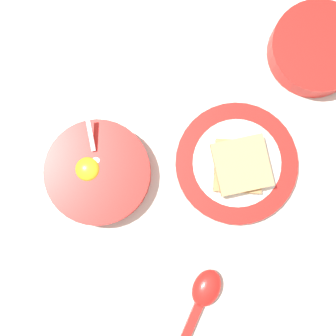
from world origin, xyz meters
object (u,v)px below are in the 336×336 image
object	(u,v)px
egg_bowl	(98,173)
soup_spoon	(203,295)
congee_bowl	(316,49)
toast_plate	(236,163)
toast_sandwich	(240,163)

from	to	relation	value
egg_bowl	soup_spoon	xyz separation A→B (m)	(0.12, -0.23, -0.01)
egg_bowl	congee_bowl	world-z (taller)	egg_bowl
egg_bowl	soup_spoon	distance (m)	0.26
toast_plate	congee_bowl	xyz separation A→B (m)	(0.17, 0.16, 0.02)
egg_bowl	soup_spoon	size ratio (longest dim) A/B	1.25
toast_plate	toast_sandwich	size ratio (longest dim) A/B	1.96
toast_plate	soup_spoon	world-z (taller)	soup_spoon
congee_bowl	egg_bowl	bearing A→B (deg)	-162.64
egg_bowl	congee_bowl	distance (m)	0.42
toast_sandwich	soup_spoon	xyz separation A→B (m)	(-0.10, -0.19, -0.02)
egg_bowl	toast_plate	bearing A→B (deg)	-8.25
toast_plate	toast_sandwich	xyz separation A→B (m)	(0.00, -0.00, 0.02)
egg_bowl	toast_sandwich	distance (m)	0.23
congee_bowl	toast_plate	bearing A→B (deg)	-137.56
egg_bowl	toast_plate	xyz separation A→B (m)	(0.23, -0.03, -0.01)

